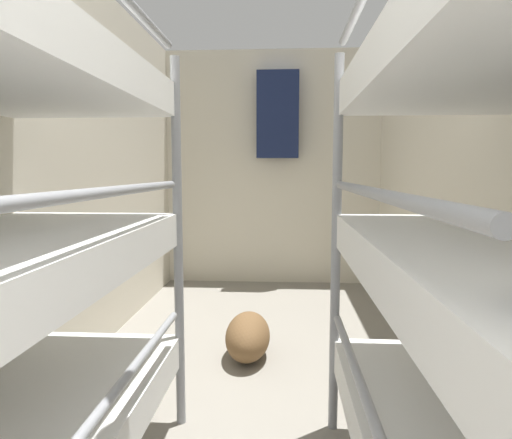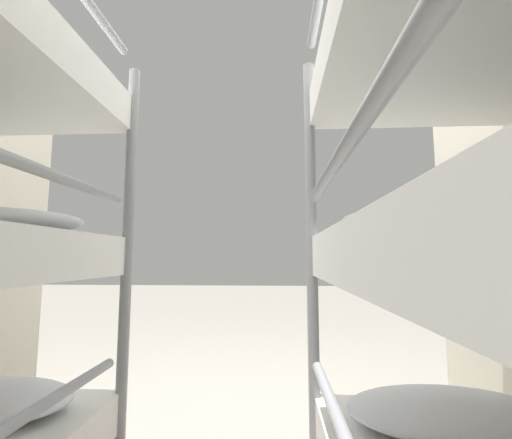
% 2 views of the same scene
% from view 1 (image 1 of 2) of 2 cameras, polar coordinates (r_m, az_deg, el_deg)
% --- Properties ---
extents(wall_left, '(0.06, 5.28, 2.52)m').
position_cam_1_polar(wall_left, '(2.74, -25.28, 6.05)').
color(wall_left, beige).
rests_on(wall_left, ground_plane).
extents(wall_right, '(0.06, 5.28, 2.52)m').
position_cam_1_polar(wall_right, '(2.63, 27.45, 5.97)').
color(wall_right, beige).
rests_on(wall_right, ground_plane).
extents(wall_back, '(2.43, 0.06, 2.52)m').
position_cam_1_polar(wall_back, '(5.02, 2.11, 6.39)').
color(wall_back, beige).
rests_on(wall_back, ground_plane).
extents(duffel_bag, '(0.29, 0.55, 0.29)m').
position_cam_1_polar(duffel_bag, '(3.11, -1.03, -14.38)').
color(duffel_bag, brown).
rests_on(duffel_bag, ground_plane).
extents(hanging_coat, '(0.44, 0.12, 0.90)m').
position_cam_1_polar(hanging_coat, '(4.90, 2.73, 12.95)').
color(hanging_coat, '#192347').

